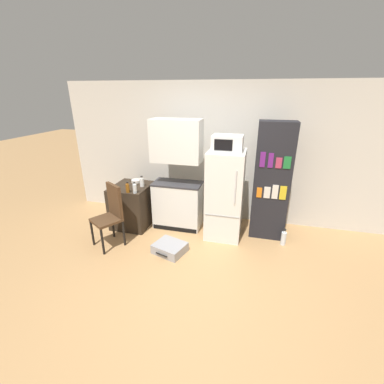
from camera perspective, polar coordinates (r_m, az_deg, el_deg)
ground_plane at (r=3.66m, az=-0.07°, el=-18.73°), size 24.00×24.00×0.00m
wall_back at (r=4.85m, az=8.19°, el=8.32°), size 6.40×0.10×2.55m
side_table at (r=4.91m, az=-13.06°, el=-2.87°), size 0.65×0.73×0.77m
kitchen_hutch at (r=4.53m, az=-3.31°, el=2.75°), size 0.86×0.45×1.95m
refrigerator at (r=4.32m, az=7.32°, el=-0.63°), size 0.59×0.66×1.49m
microwave at (r=4.08m, az=7.90°, el=10.73°), size 0.47×0.35×0.24m
bookshelf at (r=4.38m, az=17.25°, el=2.05°), size 0.57×0.33×1.95m
bottle_clear_short at (r=4.38m, az=-12.61°, el=0.78°), size 0.06×0.06×0.19m
bottle_milk_white at (r=4.67m, az=-11.07°, el=2.17°), size 0.08×0.08×0.19m
bottle_amber_beer at (r=4.44m, az=-14.11°, el=0.88°), size 0.06×0.06×0.19m
bowl at (r=4.92m, az=-12.30°, el=2.41°), size 0.18×0.18×0.05m
chair at (r=4.29m, az=-17.56°, el=-4.05°), size 0.55×0.55×1.01m
suitcase_large_flat at (r=4.13m, az=-4.95°, el=-12.29°), size 0.56×0.51×0.15m
water_bottle_front at (r=4.52m, az=19.67°, el=-9.60°), size 0.08×0.08×0.29m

